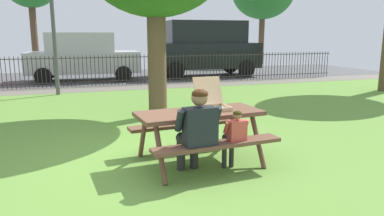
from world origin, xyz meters
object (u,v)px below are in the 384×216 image
at_px(picnic_table_foreground, 199,123).
at_px(child_at_table, 234,135).
at_px(parked_car_center, 205,47).
at_px(pizza_box_open, 211,101).
at_px(parked_car_left, 83,56).
at_px(lamp_post_walkway, 52,6).
at_px(adult_at_table, 197,129).
at_px(pizza_slice_on_table, 192,114).

height_order(picnic_table_foreground, child_at_table, child_at_table).
xyz_separation_m(picnic_table_foreground, parked_car_center, (3.96, 10.70, 0.71)).
distance_m(pizza_box_open, child_at_table, 0.75).
bearing_deg(parked_car_left, child_at_table, -81.56).
relative_size(picnic_table_foreground, lamp_post_walkway, 0.43).
height_order(adult_at_table, child_at_table, adult_at_table).
height_order(lamp_post_walkway, parked_car_center, lamp_post_walkway).
height_order(adult_at_table, parked_car_center, parked_car_center).
bearing_deg(pizza_box_open, parked_car_center, 70.58).
xyz_separation_m(pizza_box_open, parked_car_left, (-1.57, 10.55, 0.13)).
relative_size(adult_at_table, lamp_post_walkway, 0.27).
xyz_separation_m(child_at_table, parked_car_left, (-1.66, 11.20, 0.48)).
xyz_separation_m(picnic_table_foreground, pizza_slice_on_table, (-0.16, -0.14, 0.18)).
bearing_deg(parked_car_center, adult_at_table, -110.38).
bearing_deg(parked_car_left, picnic_table_foreground, -82.91).
bearing_deg(pizza_box_open, parked_car_left, 98.45).
bearing_deg(parked_car_center, lamp_post_walkway, -150.73).
distance_m(child_at_table, lamp_post_walkway, 8.43).
xyz_separation_m(pizza_box_open, child_at_table, (0.09, -0.65, -0.35)).
distance_m(child_at_table, parked_car_center, 11.80).
bearing_deg(pizza_box_open, picnic_table_foreground, -147.48).
distance_m(picnic_table_foreground, pizza_slice_on_table, 0.27).
relative_size(pizza_box_open, pizza_slice_on_table, 1.89).
bearing_deg(parked_car_left, pizza_slice_on_table, -83.81).
height_order(picnic_table_foreground, adult_at_table, adult_at_table).
xyz_separation_m(picnic_table_foreground, adult_at_table, (-0.21, -0.52, 0.06)).
bearing_deg(parked_car_center, picnic_table_foreground, -110.29).
bearing_deg(pizza_slice_on_table, parked_car_center, 69.22).
bearing_deg(picnic_table_foreground, pizza_slice_on_table, -138.60).
bearing_deg(lamp_post_walkway, pizza_slice_on_table, -74.31).
height_order(pizza_box_open, adult_at_table, pizza_box_open).
bearing_deg(pizza_box_open, pizza_slice_on_table, -143.70).
bearing_deg(picnic_table_foreground, parked_car_center, 69.71).
distance_m(adult_at_table, lamp_post_walkway, 8.27).
bearing_deg(parked_car_center, pizza_slice_on_table, -110.78).
distance_m(pizza_slice_on_table, parked_car_left, 10.91).
relative_size(lamp_post_walkway, parked_car_center, 0.94).
distance_m(pizza_box_open, pizza_slice_on_table, 0.50).
height_order(child_at_table, lamp_post_walkway, lamp_post_walkway).
bearing_deg(child_at_table, picnic_table_foreground, 123.55).
bearing_deg(child_at_table, lamp_post_walkway, 108.29).
xyz_separation_m(child_at_table, parked_car_center, (3.63, 11.20, 0.78)).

